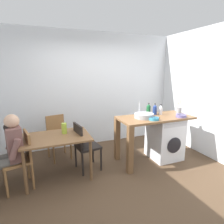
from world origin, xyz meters
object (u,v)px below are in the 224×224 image
object	(u,v)px
mixing_bowl	(154,118)
colander	(181,116)
washing_machine	(165,138)
bottle_tall_green	(148,109)
bottle_squat_brown	(155,110)
bottle_clear_small	(161,110)
seated_person	(8,149)
vase	(64,128)
dining_table	(57,142)
chair_person_seat	(21,157)
chair_spare_by_wall	(57,134)
utensil_crock	(179,110)
chair_opposite	(84,144)

from	to	relation	value
mixing_bowl	colander	world-z (taller)	colander
washing_machine	colander	distance (m)	0.59
bottle_tall_green	colander	distance (m)	0.66
bottle_squat_brown	mixing_bowl	size ratio (longest dim) A/B	1.25
bottle_clear_small	seated_person	bearing A→B (deg)	-176.86
bottle_squat_brown	mixing_bowl	distance (m)	0.44
bottle_clear_small	mixing_bowl	size ratio (longest dim) A/B	1.15
vase	dining_table	bearing A→B (deg)	-146.31
mixing_bowl	vase	xyz separation A→B (m)	(-1.59, 0.38, -0.12)
chair_person_seat	chair_spare_by_wall	size ratio (longest dim) A/B	1.00
mixing_bowl	utensil_crock	world-z (taller)	utensil_crock
chair_person_seat	utensil_crock	bearing A→B (deg)	-101.89
bottle_tall_green	vase	size ratio (longest dim) A/B	1.23
bottle_tall_green	vase	world-z (taller)	bottle_tall_green
chair_spare_by_wall	bottle_squat_brown	xyz separation A→B (m)	(1.91, -0.70, 0.52)
chair_person_seat	chair_spare_by_wall	xyz separation A→B (m)	(0.63, 0.86, 0.00)
chair_spare_by_wall	bottle_squat_brown	bearing A→B (deg)	146.17
dining_table	bottle_tall_green	distance (m)	1.97
bottle_clear_small	colander	distance (m)	0.42
dining_table	bottle_squat_brown	world-z (taller)	bottle_squat_brown
mixing_bowl	utensil_crock	distance (m)	0.84
mixing_bowl	utensil_crock	xyz separation A→B (m)	(0.80, 0.25, 0.04)
bottle_squat_brown	utensil_crock	distance (m)	0.55
chair_spare_by_wall	vase	xyz separation A→B (m)	(0.07, -0.67, 0.33)
bottle_clear_small	mixing_bowl	world-z (taller)	bottle_clear_small
chair_opposite	bottle_squat_brown	size ratio (longest dim) A/B	3.82
seated_person	washing_machine	bearing A→B (deg)	-102.14
washing_machine	vase	size ratio (longest dim) A/B	4.60
bottle_clear_small	colander	size ratio (longest dim) A/B	1.08
bottle_clear_small	vase	world-z (taller)	bottle_clear_small
bottle_squat_brown	bottle_clear_small	xyz separation A→B (m)	(0.12, -0.03, -0.01)
chair_person_seat	colander	world-z (taller)	colander
chair_spare_by_wall	bottle_tall_green	distance (m)	2.00
chair_opposite	colander	bearing A→B (deg)	71.13
utensil_crock	bottle_clear_small	bearing A→B (deg)	171.30
chair_spare_by_wall	bottle_squat_brown	world-z (taller)	bottle_squat_brown
washing_machine	vase	xyz separation A→B (m)	(-2.02, 0.18, 0.40)
chair_opposite	chair_spare_by_wall	world-z (taller)	same
washing_machine	bottle_tall_green	size ratio (longest dim) A/B	3.74
dining_table	bottle_clear_small	size ratio (longest dim) A/B	5.10
chair_person_seat	mixing_bowl	distance (m)	2.34
washing_machine	chair_opposite	bearing A→B (deg)	175.93
chair_person_seat	seated_person	bearing A→B (deg)	90.00
chair_opposite	seated_person	xyz separation A→B (m)	(-1.18, -0.16, 0.16)
seated_person	bottle_tall_green	bearing A→B (deg)	-96.14
washing_machine	bottle_clear_small	world-z (taller)	bottle_clear_small
seated_person	bottle_squat_brown	distance (m)	2.73
chair_person_seat	bottle_squat_brown	world-z (taller)	bottle_squat_brown
colander	seated_person	bearing A→B (deg)	176.63
washing_machine	bottle_squat_brown	xyz separation A→B (m)	(-0.18, 0.15, 0.60)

